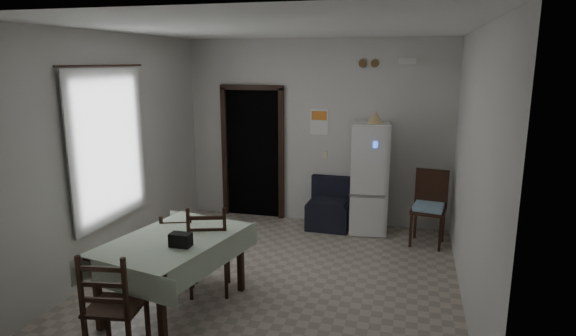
# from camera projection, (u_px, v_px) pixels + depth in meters

# --- Properties ---
(ground) EXTENTS (4.50, 4.50, 0.00)m
(ground) POSITION_uv_depth(u_px,v_px,m) (277.00, 278.00, 5.79)
(ground) COLOR #A39685
(ground) RESTS_ON ground
(ceiling) EXTENTS (4.20, 4.50, 0.02)m
(ceiling) POSITION_uv_depth(u_px,v_px,m) (276.00, 28.00, 5.16)
(ceiling) COLOR white
(ceiling) RESTS_ON ground
(wall_back) EXTENTS (4.20, 0.02, 2.90)m
(wall_back) POSITION_uv_depth(u_px,v_px,m) (316.00, 132.00, 7.60)
(wall_back) COLOR beige
(wall_back) RESTS_ON ground
(wall_front) EXTENTS (4.20, 0.02, 2.90)m
(wall_front) POSITION_uv_depth(u_px,v_px,m) (188.00, 223.00, 3.35)
(wall_front) COLOR beige
(wall_front) RESTS_ON ground
(wall_left) EXTENTS (0.02, 4.50, 2.90)m
(wall_left) POSITION_uv_depth(u_px,v_px,m) (115.00, 152.00, 5.99)
(wall_left) COLOR beige
(wall_left) RESTS_ON ground
(wall_right) EXTENTS (0.02, 4.50, 2.90)m
(wall_right) POSITION_uv_depth(u_px,v_px,m) (473.00, 171.00, 4.95)
(wall_right) COLOR beige
(wall_right) RESTS_ON ground
(doorway) EXTENTS (1.06, 0.52, 2.22)m
(doorway) POSITION_uv_depth(u_px,v_px,m) (257.00, 151.00, 8.13)
(doorway) COLOR black
(doorway) RESTS_ON ground
(window_recess) EXTENTS (0.10, 1.20, 1.60)m
(window_recess) POSITION_uv_depth(u_px,v_px,m) (101.00, 146.00, 5.79)
(window_recess) COLOR silver
(window_recess) RESTS_ON ground
(curtain) EXTENTS (0.02, 1.45, 1.85)m
(curtain) POSITION_uv_depth(u_px,v_px,m) (109.00, 147.00, 5.77)
(curtain) COLOR beige
(curtain) RESTS_ON ground
(curtain_rod) EXTENTS (0.02, 1.60, 0.02)m
(curtain_rod) POSITION_uv_depth(u_px,v_px,m) (103.00, 66.00, 5.56)
(curtain_rod) COLOR black
(curtain_rod) RESTS_ON ground
(calendar) EXTENTS (0.28, 0.02, 0.40)m
(calendar) POSITION_uv_depth(u_px,v_px,m) (319.00, 122.00, 7.54)
(calendar) COLOR white
(calendar) RESTS_ON ground
(calendar_image) EXTENTS (0.24, 0.01, 0.14)m
(calendar_image) POSITION_uv_depth(u_px,v_px,m) (319.00, 116.00, 7.51)
(calendar_image) COLOR orange
(calendar_image) RESTS_ON ground
(light_switch) EXTENTS (0.08, 0.02, 0.12)m
(light_switch) POSITION_uv_depth(u_px,v_px,m) (325.00, 155.00, 7.62)
(light_switch) COLOR beige
(light_switch) RESTS_ON ground
(vent_left) EXTENTS (0.12, 0.03, 0.12)m
(vent_left) POSITION_uv_depth(u_px,v_px,m) (363.00, 63.00, 7.18)
(vent_left) COLOR brown
(vent_left) RESTS_ON ground
(vent_right) EXTENTS (0.12, 0.03, 0.12)m
(vent_right) POSITION_uv_depth(u_px,v_px,m) (375.00, 63.00, 7.13)
(vent_right) COLOR brown
(vent_right) RESTS_ON ground
(emergency_light) EXTENTS (0.25, 0.07, 0.09)m
(emergency_light) POSITION_uv_depth(u_px,v_px,m) (408.00, 61.00, 6.98)
(emergency_light) COLOR white
(emergency_light) RESTS_ON ground
(fridge) EXTENTS (0.60, 0.60, 1.67)m
(fridge) POSITION_uv_depth(u_px,v_px,m) (369.00, 178.00, 7.21)
(fridge) COLOR white
(fridge) RESTS_ON ground
(tan_cone) EXTENTS (0.25, 0.25, 0.18)m
(tan_cone) POSITION_uv_depth(u_px,v_px,m) (375.00, 117.00, 6.96)
(tan_cone) COLOR tan
(tan_cone) RESTS_ON fridge
(navy_seat) EXTENTS (0.67, 0.65, 0.78)m
(navy_seat) POSITION_uv_depth(u_px,v_px,m) (329.00, 204.00, 7.45)
(navy_seat) COLOR black
(navy_seat) RESTS_ON ground
(corner_chair) EXTENTS (0.52, 0.52, 1.05)m
(corner_chair) POSITION_uv_depth(u_px,v_px,m) (429.00, 209.00, 6.74)
(corner_chair) COLOR black
(corner_chair) RESTS_ON ground
(dining_table) EXTENTS (1.28, 1.68, 0.79)m
(dining_table) POSITION_uv_depth(u_px,v_px,m) (175.00, 274.00, 4.99)
(dining_table) COLOR #ADC1A5
(dining_table) RESTS_ON ground
(black_bag) EXTENTS (0.21, 0.13, 0.13)m
(black_bag) POSITION_uv_depth(u_px,v_px,m) (181.00, 240.00, 4.67)
(black_bag) COLOR black
(black_bag) RESTS_ON dining_table
(dining_chair_far_left) EXTENTS (0.47, 0.47, 0.86)m
(dining_chair_far_left) POSITION_uv_depth(u_px,v_px,m) (179.00, 248.00, 5.59)
(dining_chair_far_left) COLOR black
(dining_chair_far_left) RESTS_ON ground
(dining_chair_far_right) EXTENTS (0.56, 0.56, 1.04)m
(dining_chair_far_right) POSITION_uv_depth(u_px,v_px,m) (209.00, 248.00, 5.35)
(dining_chair_far_right) COLOR black
(dining_chair_far_right) RESTS_ON ground
(dining_chair_near_head) EXTENTS (0.50, 0.50, 1.03)m
(dining_chair_near_head) POSITION_uv_depth(u_px,v_px,m) (116.00, 304.00, 4.12)
(dining_chair_near_head) COLOR black
(dining_chair_near_head) RESTS_ON ground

